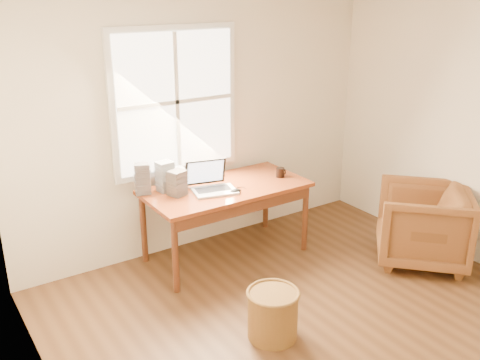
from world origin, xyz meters
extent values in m
cube|color=#55351D|center=(0.00, 0.00, -0.01)|extent=(4.00, 4.50, 0.02)
cube|color=beige|center=(0.00, 2.26, 1.30)|extent=(4.00, 0.02, 2.60)
cube|color=beige|center=(-2.01, 0.00, 1.30)|extent=(0.02, 4.50, 2.60)
cube|color=silver|center=(-0.30, 2.22, 1.55)|extent=(1.32, 0.05, 1.42)
cube|color=white|center=(-0.30, 2.19, 1.55)|extent=(1.20, 0.02, 1.30)
cube|color=silver|center=(-0.30, 2.18, 1.55)|extent=(0.04, 0.02, 1.30)
cube|color=silver|center=(-0.30, 2.18, 1.55)|extent=(1.20, 0.02, 0.04)
cube|color=brown|center=(0.00, 1.80, 0.73)|extent=(1.60, 0.80, 0.04)
imported|color=brown|center=(1.55, 0.65, 0.39)|extent=(1.18, 1.18, 0.77)
cylinder|color=brown|center=(-0.41, 0.46, 0.19)|extent=(0.49, 0.49, 0.39)
ellipsoid|color=black|center=(-0.02, 1.60, 0.77)|extent=(0.11, 0.07, 0.04)
cylinder|color=black|center=(0.61, 1.72, 0.80)|extent=(0.10, 0.10, 0.10)
cube|color=#B3BABF|center=(-0.54, 2.02, 0.90)|extent=(0.16, 0.15, 0.29)
cube|color=#292A2F|center=(-0.50, 1.86, 0.87)|extent=(0.19, 0.18, 0.24)
cube|color=#90929C|center=(-0.75, 2.06, 0.90)|extent=(0.16, 0.15, 0.30)
cube|color=silver|center=(-0.36, 2.11, 0.84)|extent=(0.14, 0.13, 0.17)
camera|label=1|loc=(-2.57, -2.34, 2.60)|focal=40.00mm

